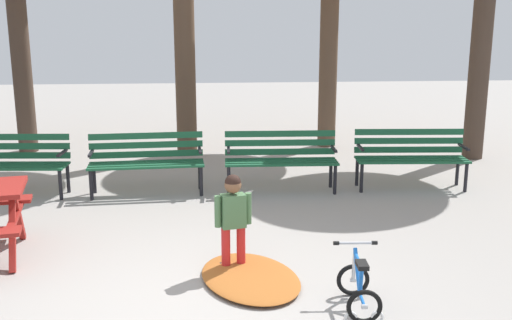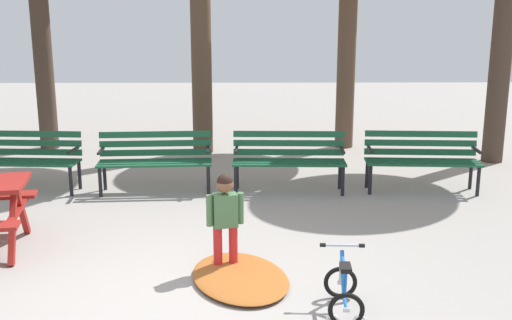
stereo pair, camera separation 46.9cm
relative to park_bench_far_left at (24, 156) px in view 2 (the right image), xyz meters
name	(u,v)px [view 2 (the right image)]	position (x,y,z in m)	size (l,w,h in m)	color
ground	(166,305)	(2.50, -3.63, -0.51)	(36.00, 36.00, 0.00)	gray
park_bench_far_left	(24,156)	(0.00, 0.00, 0.00)	(1.63, 0.57, 0.85)	#195133
park_bench_left	(155,156)	(1.89, -0.06, 0.00)	(1.62, 0.55, 0.85)	#195133
park_bench_right	(289,156)	(3.80, -0.06, 0.00)	(1.61, 0.51, 0.85)	#195133
park_bench_far_right	(421,156)	(5.70, -0.07, 0.00)	(1.62, 0.55, 0.85)	#195133
child_standing	(225,215)	(2.99, -2.86, 0.06)	(0.37, 0.21, 0.98)	red
kids_bicycle	(343,290)	(4.03, -3.78, -0.31)	(0.39, 0.58, 0.54)	black
leaf_pile	(240,277)	(3.14, -3.13, -0.48)	(1.26, 0.88, 0.07)	#9E5623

